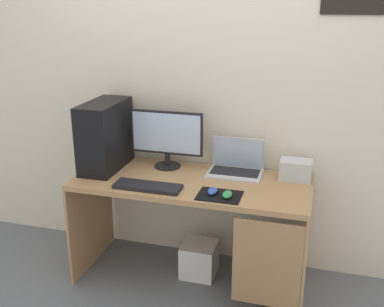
{
  "coord_description": "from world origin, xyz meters",
  "views": [
    {
      "loc": [
        0.75,
        -2.62,
        1.84
      ],
      "look_at": [
        0.0,
        0.0,
        0.9
      ],
      "focal_mm": 42.79,
      "sensor_mm": 36.0,
      "label": 1
    }
  ],
  "objects_px": {
    "monitor": "(167,137)",
    "subwoofer": "(199,259)",
    "pc_tower": "(105,136)",
    "mouse_left": "(213,191)",
    "projector": "(296,170)",
    "keyboard": "(148,186)",
    "mouse_right": "(227,194)",
    "laptop": "(236,166)"
  },
  "relations": [
    {
      "from": "monitor",
      "to": "subwoofer",
      "type": "bearing_deg",
      "value": -25.97
    },
    {
      "from": "pc_tower",
      "to": "mouse_left",
      "type": "distance_m",
      "value": 0.87
    },
    {
      "from": "projector",
      "to": "pc_tower",
      "type": "bearing_deg",
      "value": -173.83
    },
    {
      "from": "projector",
      "to": "mouse_left",
      "type": "distance_m",
      "value": 0.6
    },
    {
      "from": "keyboard",
      "to": "mouse_left",
      "type": "relative_size",
      "value": 4.38
    },
    {
      "from": "pc_tower",
      "to": "mouse_right",
      "type": "distance_m",
      "value": 0.96
    },
    {
      "from": "projector",
      "to": "mouse_right",
      "type": "height_order",
      "value": "projector"
    },
    {
      "from": "pc_tower",
      "to": "mouse_left",
      "type": "xyz_separation_m",
      "value": [
        0.81,
        -0.24,
        -0.21
      ]
    },
    {
      "from": "laptop",
      "to": "mouse_left",
      "type": "height_order",
      "value": "laptop"
    },
    {
      "from": "pc_tower",
      "to": "projector",
      "type": "bearing_deg",
      "value": 6.17
    },
    {
      "from": "keyboard",
      "to": "subwoofer",
      "type": "distance_m",
      "value": 0.72
    },
    {
      "from": "monitor",
      "to": "mouse_left",
      "type": "height_order",
      "value": "monitor"
    },
    {
      "from": "mouse_right",
      "to": "laptop",
      "type": "bearing_deg",
      "value": 94.16
    },
    {
      "from": "projector",
      "to": "mouse_left",
      "type": "height_order",
      "value": "projector"
    },
    {
      "from": "pc_tower",
      "to": "subwoofer",
      "type": "distance_m",
      "value": 1.07
    },
    {
      "from": "pc_tower",
      "to": "laptop",
      "type": "distance_m",
      "value": 0.9
    },
    {
      "from": "pc_tower",
      "to": "mouse_right",
      "type": "relative_size",
      "value": 4.8
    },
    {
      "from": "mouse_left",
      "to": "projector",
      "type": "bearing_deg",
      "value": 39.71
    },
    {
      "from": "pc_tower",
      "to": "monitor",
      "type": "height_order",
      "value": "pc_tower"
    },
    {
      "from": "subwoofer",
      "to": "keyboard",
      "type": "bearing_deg",
      "value": -136.14
    },
    {
      "from": "laptop",
      "to": "subwoofer",
      "type": "height_order",
      "value": "laptop"
    },
    {
      "from": "monitor",
      "to": "mouse_right",
      "type": "xyz_separation_m",
      "value": [
        0.51,
        -0.39,
        -0.19
      ]
    },
    {
      "from": "laptop",
      "to": "mouse_right",
      "type": "distance_m",
      "value": 0.42
    },
    {
      "from": "mouse_right",
      "to": "subwoofer",
      "type": "height_order",
      "value": "mouse_right"
    },
    {
      "from": "keyboard",
      "to": "subwoofer",
      "type": "relative_size",
      "value": 1.8
    },
    {
      "from": "laptop",
      "to": "mouse_left",
      "type": "distance_m",
      "value": 0.39
    },
    {
      "from": "laptop",
      "to": "subwoofer",
      "type": "relative_size",
      "value": 1.54
    },
    {
      "from": "monitor",
      "to": "keyboard",
      "type": "distance_m",
      "value": 0.43
    },
    {
      "from": "mouse_right",
      "to": "subwoofer",
      "type": "distance_m",
      "value": 0.72
    },
    {
      "from": "pc_tower",
      "to": "mouse_right",
      "type": "height_order",
      "value": "pc_tower"
    },
    {
      "from": "laptop",
      "to": "projector",
      "type": "bearing_deg",
      "value": -1.32
    },
    {
      "from": "mouse_left",
      "to": "subwoofer",
      "type": "xyz_separation_m",
      "value": [
        -0.14,
        0.23,
        -0.63
      ]
    },
    {
      "from": "projector",
      "to": "mouse_right",
      "type": "bearing_deg",
      "value": -131.83
    },
    {
      "from": "keyboard",
      "to": "subwoofer",
      "type": "xyz_separation_m",
      "value": [
        0.26,
        0.25,
        -0.62
      ]
    },
    {
      "from": "subwoofer",
      "to": "projector",
      "type": "bearing_deg",
      "value": 13.69
    },
    {
      "from": "pc_tower",
      "to": "projector",
      "type": "xyz_separation_m",
      "value": [
        1.27,
        0.14,
        -0.17
      ]
    },
    {
      "from": "projector",
      "to": "subwoofer",
      "type": "bearing_deg",
      "value": -166.31
    },
    {
      "from": "keyboard",
      "to": "mouse_left",
      "type": "height_order",
      "value": "mouse_left"
    },
    {
      "from": "pc_tower",
      "to": "subwoofer",
      "type": "relative_size",
      "value": 1.98
    },
    {
      "from": "monitor",
      "to": "projector",
      "type": "bearing_deg",
      "value": 0.99
    },
    {
      "from": "laptop",
      "to": "projector",
      "type": "distance_m",
      "value": 0.39
    },
    {
      "from": "monitor",
      "to": "subwoofer",
      "type": "xyz_separation_m",
      "value": [
        0.27,
        -0.13,
        -0.82
      ]
    }
  ]
}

